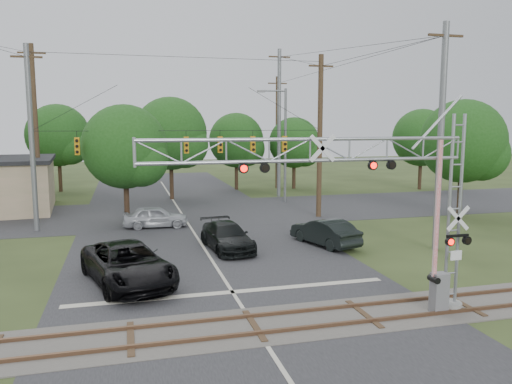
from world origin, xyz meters
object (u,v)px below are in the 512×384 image
object	(u,v)px
crossing_gantry	(370,193)
car_dark	(227,236)
traffic_signal_span	(199,139)
streetlight	(283,139)
pickup_black	(128,264)
sedan_silver	(156,217)

from	to	relation	value
crossing_gantry	car_dark	xyz separation A→B (m)	(-2.74, 10.68, -3.70)
traffic_signal_span	streetlight	size ratio (longest dim) A/B	2.01
pickup_black	crossing_gantry	bearing A→B (deg)	-53.38
crossing_gantry	sedan_silver	distance (m)	18.94
sedan_silver	pickup_black	bearing A→B (deg)	173.54
traffic_signal_span	sedan_silver	bearing A→B (deg)	-165.21
crossing_gantry	sedan_silver	bearing A→B (deg)	109.13
crossing_gantry	pickup_black	size ratio (longest dim) A/B	1.87
pickup_black	sedan_silver	bearing A→B (deg)	65.03
sedan_silver	traffic_signal_span	bearing A→B (deg)	-72.55
sedan_silver	streetlight	size ratio (longest dim) A/B	0.43
crossing_gantry	traffic_signal_span	distance (m)	18.65
car_dark	sedan_silver	xyz separation A→B (m)	(-3.34, 6.87, -0.01)
car_dark	sedan_silver	bearing A→B (deg)	109.90
traffic_signal_span	pickup_black	xyz separation A→B (m)	(-4.89, -12.27, -4.81)
traffic_signal_span	sedan_silver	distance (m)	5.88
streetlight	car_dark	bearing A→B (deg)	-118.07
crossing_gantry	car_dark	world-z (taller)	crossing_gantry
crossing_gantry	pickup_black	bearing A→B (deg)	142.47
crossing_gantry	car_dark	bearing A→B (deg)	104.41
car_dark	streetlight	bearing A→B (deg)	55.86
crossing_gantry	traffic_signal_span	world-z (taller)	traffic_signal_span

